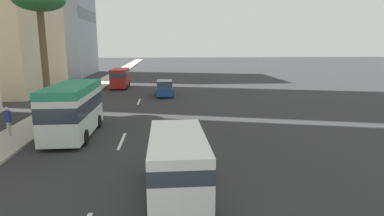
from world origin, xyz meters
TOP-DOWN VIEW (x-y plane):
  - ground_plane at (31.50, 0.00)m, footprint 198.00×198.00m
  - sidewalk_right at (31.50, 6.36)m, footprint 162.00×2.60m
  - lane_stripe_mid at (12.86, 0.00)m, footprint 3.20×0.16m
  - lane_stripe_far at (25.64, 0.00)m, footprint 3.20×0.16m
  - car_lead at (29.10, -2.51)m, footprint 4.45×1.81m
  - minibus_second at (14.24, 2.98)m, footprint 6.39×2.35m
  - van_third at (5.98, -2.93)m, footprint 4.88×2.12m
  - van_fourth at (35.68, 3.08)m, footprint 4.75×2.05m
  - pedestrian_mid_block at (13.93, 6.64)m, footprint 0.32×0.38m
  - palm_tree at (19.85, 6.40)m, footprint 3.62×3.62m

SIDE VIEW (x-z plane):
  - ground_plane at x=31.50m, z-range 0.00..0.00m
  - lane_stripe_mid at x=12.86m, z-range 0.00..0.01m
  - lane_stripe_far at x=25.64m, z-range 0.00..0.01m
  - sidewalk_right at x=31.50m, z-range 0.00..0.15m
  - car_lead at x=29.10m, z-range -0.05..1.62m
  - pedestrian_mid_block at x=13.93m, z-range 0.25..2.00m
  - van_third at x=5.98m, z-range 0.17..2.43m
  - van_fourth at x=35.68m, z-range 0.17..2.60m
  - minibus_second at x=14.24m, z-range 0.15..3.27m
  - palm_tree at x=19.85m, z-range 3.60..12.87m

